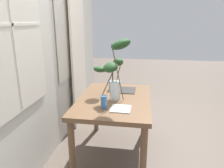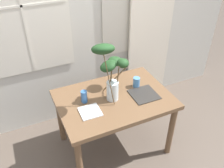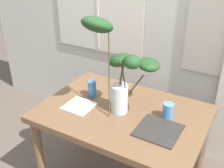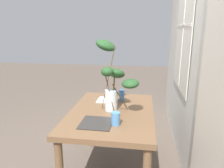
{
  "view_description": "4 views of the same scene",
  "coord_description": "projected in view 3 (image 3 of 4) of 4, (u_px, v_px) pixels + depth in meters",
  "views": [
    {
      "loc": [
        -2.31,
        -0.33,
        1.6
      ],
      "look_at": [
        -0.01,
        0.03,
        0.91
      ],
      "focal_mm": 33.9,
      "sensor_mm": 36.0,
      "label": 1
    },
    {
      "loc": [
        -0.86,
        -1.82,
        2.34
      ],
      "look_at": [
        -0.02,
        0.01,
        0.91
      ],
      "focal_mm": 39.12,
      "sensor_mm": 36.0,
      "label": 2
    },
    {
      "loc": [
        0.78,
        -1.53,
        1.88
      ],
      "look_at": [
        -0.07,
        -0.03,
        0.95
      ],
      "focal_mm": 45.45,
      "sensor_mm": 36.0,
      "label": 3
    },
    {
      "loc": [
        1.98,
        0.3,
        1.54
      ],
      "look_at": [
        0.0,
        0.0,
        1.02
      ],
      "focal_mm": 33.99,
      "sensor_mm": 36.0,
      "label": 4
    }
  ],
  "objects": [
    {
      "name": "plate_square_right",
      "position": [
        158.0,
        130.0,
        1.85
      ],
      "size": [
        0.28,
        0.28,
        0.01
      ],
      "primitive_type": "cube",
      "rotation": [
        0.0,
        0.0,
        -0.01
      ],
      "color": "#2D2B28",
      "rests_on": "dining_table"
    },
    {
      "name": "dining_table",
      "position": [
        122.0,
        122.0,
        2.11
      ],
      "size": [
        1.19,
        0.84,
        0.73
      ],
      "color": "brown",
      "rests_on": "ground"
    },
    {
      "name": "vase_with_branches",
      "position": [
        119.0,
        64.0,
        1.91
      ],
      "size": [
        0.51,
        0.54,
        0.74
      ],
      "color": "silver",
      "rests_on": "dining_table"
    },
    {
      "name": "plate_square_left",
      "position": [
        79.0,
        106.0,
        2.11
      ],
      "size": [
        0.21,
        0.21,
        0.01
      ],
      "primitive_type": "cube",
      "rotation": [
        0.0,
        0.0,
        -0.02
      ],
      "color": "white",
      "rests_on": "dining_table"
    },
    {
      "name": "drinking_glass_blue_right",
      "position": [
        168.0,
        111.0,
        1.96
      ],
      "size": [
        0.08,
        0.08,
        0.11
      ],
      "primitive_type": "cylinder",
      "color": "#4C84BC",
      "rests_on": "dining_table"
    },
    {
      "name": "drinking_glass_blue_left",
      "position": [
        92.0,
        89.0,
        2.21
      ],
      "size": [
        0.06,
        0.06,
        0.13
      ],
      "primitive_type": "cylinder",
      "color": "#386BAD",
      "rests_on": "dining_table"
    }
  ]
}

